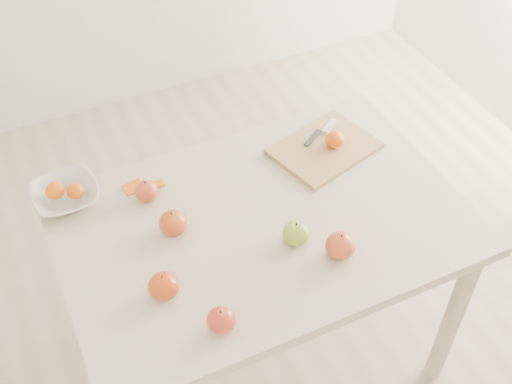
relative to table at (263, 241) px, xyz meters
name	(u,v)px	position (x,y,z in m)	size (l,w,h in m)	color
ground	(262,352)	(0.00, 0.00, -0.65)	(3.50, 3.50, 0.00)	#C6B293
table	(263,241)	(0.00, 0.00, 0.00)	(1.20, 0.80, 0.75)	beige
cutting_board	(324,148)	(0.32, 0.19, 0.11)	(0.32, 0.24, 0.02)	#AA8155
board_tangerine	(335,139)	(0.35, 0.18, 0.14)	(0.06, 0.06, 0.05)	orange
fruit_bowl	(66,195)	(-0.51, 0.32, 0.12)	(0.20, 0.20, 0.05)	silver
bowl_tangerine_near	(55,191)	(-0.53, 0.33, 0.15)	(0.06, 0.06, 0.05)	#CB4007
bowl_tangerine_far	(75,191)	(-0.48, 0.31, 0.14)	(0.05, 0.05, 0.05)	#DC4C07
orange_peel_a	(134,188)	(-0.31, 0.29, 0.10)	(0.06, 0.04, 0.00)	#E2530F
orange_peel_b	(157,185)	(-0.24, 0.27, 0.10)	(0.04, 0.04, 0.00)	#D6660F
paring_knife	(326,128)	(0.36, 0.26, 0.12)	(0.16, 0.09, 0.01)	white
apple_green	(296,233)	(0.05, -0.12, 0.13)	(0.08, 0.08, 0.07)	olive
apple_red_a	(147,191)	(-0.28, 0.23, 0.13)	(0.07, 0.07, 0.06)	#A60E1A
apple_red_e	(340,245)	(0.14, -0.21, 0.14)	(0.09, 0.09, 0.08)	maroon
apple_red_d	(163,286)	(-0.35, -0.13, 0.14)	(0.08, 0.08, 0.07)	#8A1603
apple_red_c	(221,320)	(-0.26, -0.29, 0.13)	(0.08, 0.08, 0.07)	maroon
apple_red_b	(173,223)	(-0.26, 0.07, 0.14)	(0.08, 0.08, 0.07)	maroon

